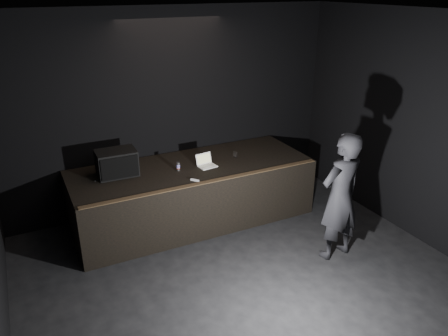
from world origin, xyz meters
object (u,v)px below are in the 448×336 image
beer_can (178,166)px  person (340,197)px  stage_riser (193,193)px  stage_monitor (117,163)px  laptop (206,163)px

beer_can → person: size_ratio=0.07×
stage_riser → stage_monitor: 1.40m
beer_can → laptop: bearing=-2.3°
stage_riser → person: bearing=-52.8°
stage_monitor → laptop: stage_monitor is taller
laptop → stage_monitor: bearing=161.1°
stage_riser → beer_can: size_ratio=28.07×
beer_can → person: (1.77, -1.88, -0.10)m
beer_can → stage_riser: bearing=17.6°
beer_can → person: person is taller
stage_riser → stage_monitor: stage_monitor is taller
stage_monitor → laptop: size_ratio=1.96×
laptop → person: person is taller
stage_riser → beer_can: bearing=-162.4°
stage_monitor → person: size_ratio=0.32×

